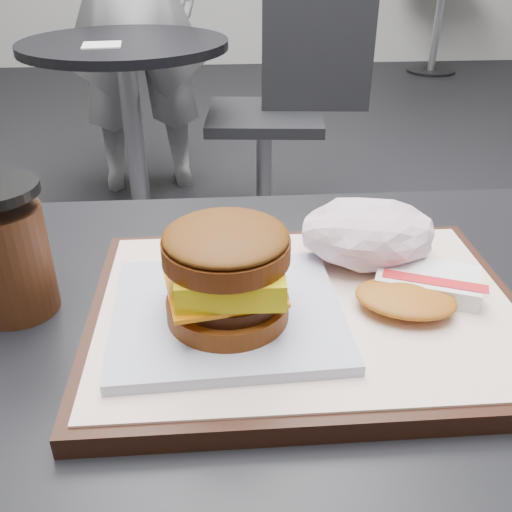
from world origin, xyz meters
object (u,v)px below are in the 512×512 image
object	(u,v)px
coffee_cup	(8,255)
neighbor_table	(130,100)
serving_tray	(306,313)
customer_table	(282,482)
breakfast_sandwich	(228,283)
crumpled_wrapper	(369,233)
hash_brown	(418,289)
neighbor_chair	(283,103)

from	to	relation	value
coffee_cup	neighbor_table	world-z (taller)	coffee_cup
serving_tray	customer_table	bearing A→B (deg)	-131.79
breakfast_sandwich	crumpled_wrapper	size ratio (longest dim) A/B	1.49
hash_brown	coffee_cup	distance (m)	0.36
crumpled_wrapper	serving_tray	bearing A→B (deg)	-134.20
crumpled_wrapper	neighbor_table	bearing A→B (deg)	105.81
coffee_cup	crumpled_wrapper	bearing A→B (deg)	5.61
customer_table	hash_brown	distance (m)	0.25
customer_table	neighbor_chair	bearing A→B (deg)	83.42
breakfast_sandwich	hash_brown	size ratio (longest dim) A/B	1.48
breakfast_sandwich	hash_brown	xyz separation A→B (m)	(0.17, 0.02, -0.03)
breakfast_sandwich	neighbor_table	bearing A→B (deg)	100.32
customer_table	hash_brown	bearing A→B (deg)	10.97
serving_tray	neighbor_chair	bearing A→B (deg)	84.00
hash_brown	neighbor_table	world-z (taller)	hash_brown
customer_table	breakfast_sandwich	bearing A→B (deg)	-179.04
breakfast_sandwich	hash_brown	bearing A→B (deg)	8.06
breakfast_sandwich	coffee_cup	size ratio (longest dim) A/B	1.59
coffee_cup	neighbor_table	size ratio (longest dim) A/B	0.17
customer_table	neighbor_chair	xyz separation A→B (m)	(0.20, 1.72, -0.07)
neighbor_table	neighbor_chair	xyz separation A→B (m)	(0.55, 0.07, -0.04)
customer_table	coffee_cup	world-z (taller)	coffee_cup
breakfast_sandwich	crumpled_wrapper	distance (m)	0.17
customer_table	coffee_cup	bearing A→B (deg)	165.50
breakfast_sandwich	neighbor_table	distance (m)	1.70
serving_tray	breakfast_sandwich	xyz separation A→B (m)	(-0.07, -0.02, 0.05)
customer_table	crumpled_wrapper	size ratio (longest dim) A/B	6.08
serving_tray	crumpled_wrapper	xyz separation A→B (m)	(0.07, 0.07, 0.04)
serving_tray	neighbor_table	size ratio (longest dim) A/B	0.51
customer_table	neighbor_table	bearing A→B (deg)	101.98
breakfast_sandwich	neighbor_chair	size ratio (longest dim) A/B	0.22
crumpled_wrapper	neighbor_chair	size ratio (longest dim) A/B	0.15
serving_tray	neighbor_chair	distance (m)	1.73
crumpled_wrapper	neighbor_chair	bearing A→B (deg)	86.20
hash_brown	neighbor_chair	size ratio (longest dim) A/B	0.15
serving_tray	coffee_cup	bearing A→B (deg)	171.31
serving_tray	hash_brown	size ratio (longest dim) A/B	2.86
customer_table	serving_tray	world-z (taller)	serving_tray
customer_table	serving_tray	xyz separation A→B (m)	(0.02, 0.02, 0.20)
serving_tray	breakfast_sandwich	bearing A→B (deg)	-161.53
customer_table	hash_brown	xyz separation A→B (m)	(0.12, 0.02, 0.22)
customer_table	crumpled_wrapper	xyz separation A→B (m)	(0.09, 0.09, 0.23)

